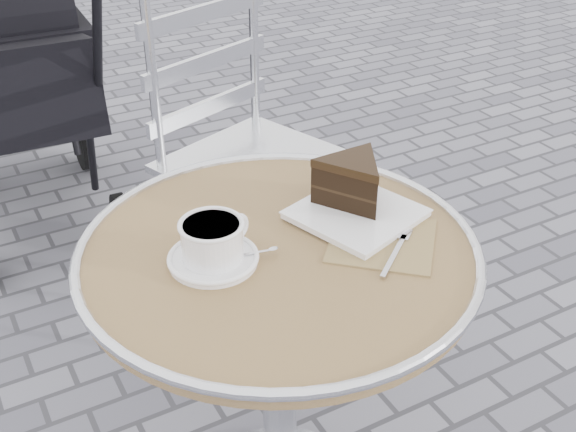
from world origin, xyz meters
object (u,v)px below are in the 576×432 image
bistro_chair (231,122)px  baby_stroller (14,83)px  cake_plate_set (354,189)px  cappuccino_set (213,245)px  cafe_table (279,320)px

bistro_chair → baby_stroller: (-0.44, 0.87, -0.10)m
cake_plate_set → bistro_chair: bistro_chair is taller
cappuccino_set → bistro_chair: bearing=45.5°
cappuccino_set → bistro_chair: size_ratio=0.18×
cafe_table → bistro_chair: size_ratio=0.75×
cafe_table → bistro_chair: bearing=71.5°
cafe_table → baby_stroller: 1.65m
bistro_chair → baby_stroller: size_ratio=0.87×
cafe_table → cappuccino_set: 0.23m
bistro_chair → cake_plate_set: bearing=-115.8°
baby_stroller → cake_plate_set: bearing=-74.3°
cake_plate_set → baby_stroller: size_ratio=0.31×
cappuccino_set → baby_stroller: bearing=74.3°
cappuccino_set → cake_plate_set: bearing=-13.7°
cake_plate_set → bistro_chair: bearing=66.2°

